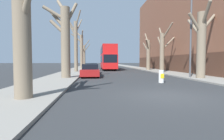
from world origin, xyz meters
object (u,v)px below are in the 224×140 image
Objects in this scene: street_tree_right_2 at (148,54)px; lamp_post at (190,25)px; street_tree_right_1 at (163,50)px; traffic_bollard at (161,76)px; parked_car_0 at (90,71)px; street_tree_left_4 at (84,55)px; street_tree_left_3 at (81,50)px; street_tree_right_0 at (201,41)px; street_tree_left_2 at (76,43)px; parked_car_1 at (92,69)px; street_tree_left_1 at (65,38)px; double_decker_bus at (108,57)px; street_tree_left_0 at (23,29)px.

lamp_post reaches higher than street_tree_right_2.
street_tree_right_1 is 7.04× the size of traffic_bollard.
lamp_post is (9.17, -2.86, 4.30)m from parked_car_0.
street_tree_right_1 is (12.22, -21.24, -0.07)m from street_tree_left_4.
street_tree_left_3 is at bearing 108.49° from traffic_bollard.
street_tree_right_0 is at bearing -67.75° from street_tree_left_4.
street_tree_left_2 is 2.24× the size of parked_car_1.
street_tree_left_1 is 0.65× the size of double_decker_bus.
street_tree_right_2 is 0.76× the size of lamp_post.
street_tree_left_3 is (0.08, 28.48, 0.94)m from street_tree_left_0.
parked_car_0 is (2.43, 10.68, -2.31)m from street_tree_left_0.
street_tree_right_2 is 0.57× the size of double_decker_bus.
lamp_post is at bearing 33.98° from street_tree_left_0.
street_tree_left_0 is 16.15m from parked_car_1.
street_tree_right_1 is 12.29m from double_decker_bus.
lamp_post is at bearing -5.11° from street_tree_left_1.
street_tree_left_0 is 18.66m from street_tree_left_2.
street_tree_left_0 is 0.86× the size of street_tree_left_4.
traffic_bollard is (-4.54, -2.28, -2.92)m from street_tree_right_0.
street_tree_right_2 is (12.36, 23.05, 0.04)m from street_tree_left_0.
street_tree_right_2 reaches higher than parked_car_1.
lamp_post reaches higher than street_tree_right_0.
parked_car_1 is at bearing 139.93° from street_tree_right_0.
street_tree_left_3 is 0.73× the size of double_decker_bus.
street_tree_right_0 is at bearing -89.39° from street_tree_right_1.
double_decker_bus is (5.28, -2.16, -1.37)m from street_tree_left_3.
street_tree_right_2 is at bearing 90.30° from street_tree_right_0.
street_tree_left_2 is 5.20m from parked_car_1.
traffic_bollard is (7.77, -32.38, -2.76)m from street_tree_left_4.
street_tree_right_1 is (12.35, 16.24, 0.23)m from street_tree_left_0.
street_tree_left_3 is 2.04× the size of parked_car_0.
double_decker_bus is (5.30, 7.71, -1.79)m from street_tree_left_2.
parked_car_1 reaches higher than traffic_bollard.
traffic_bollard is at bearing -25.85° from street_tree_left_1.
street_tree_left_0 is 0.71× the size of street_tree_left_3.
street_tree_right_1 is (12.29, -2.38, -1.13)m from street_tree_left_2.
lamp_post is (-0.83, 0.44, 1.55)m from street_tree_right_0.
street_tree_left_1 is 7.93m from parked_car_1.
street_tree_left_0 is at bearing -118.20° from street_tree_right_2.
street_tree_left_0 reaches higher than double_decker_bus.
street_tree_left_3 is 9.02m from street_tree_left_4.
street_tree_left_4 is 1.04× the size of street_tree_right_2.
street_tree_left_1 reaches higher than parked_car_0.
parked_car_0 is at bearing 161.74° from street_tree_right_0.
street_tree_left_2 is 9.33× the size of traffic_bollard.
street_tree_left_0 is 1.53× the size of parked_car_1.
street_tree_left_3 is at bearing 97.54° from parked_car_0.
street_tree_right_2 is at bearing -25.03° from double_decker_bus.
street_tree_left_3 is 1.27× the size of street_tree_right_2.
street_tree_left_1 is 1.82× the size of parked_car_0.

